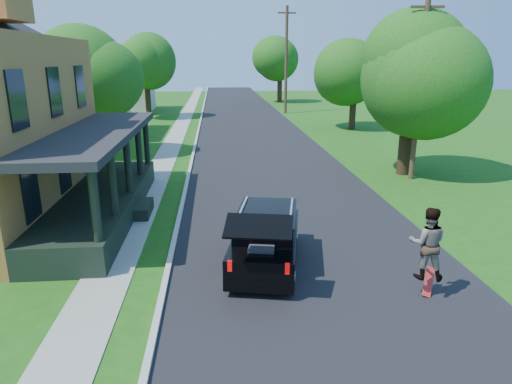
{
  "coord_description": "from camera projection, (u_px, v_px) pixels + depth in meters",
  "views": [
    {
      "loc": [
        -2.68,
        -9.96,
        5.49
      ],
      "look_at": [
        -1.54,
        3.0,
        1.65
      ],
      "focal_mm": 32.0,
      "sensor_mm": 36.0,
      "label": 1
    }
  ],
  "objects": [
    {
      "name": "utility_pole_far",
      "position": [
        286.0,
        59.0,
        45.59
      ],
      "size": [
        1.82,
        0.31,
        10.37
      ],
      "rotation": [
        0.0,
        0.0,
        0.05
      ],
      "color": "#3F291D",
      "rests_on": "ground"
    },
    {
      "name": "tree_right_mid",
      "position": [
        355.0,
        66.0,
        35.13
      ],
      "size": [
        6.42,
        6.55,
        7.73
      ],
      "rotation": [
        0.0,
        0.0,
        -0.35
      ],
      "color": "black",
      "rests_on": "ground"
    },
    {
      "name": "curb",
      "position": [
        196.0,
        144.0,
        30.06
      ],
      "size": [
        0.15,
        120.0,
        0.12
      ],
      "primitive_type": "cube",
      "color": "#B0AFAA",
      "rests_on": "ground"
    },
    {
      "name": "front_walk",
      "position": [
        26.0,
        218.0,
        16.22
      ],
      "size": [
        6.5,
        1.2,
        0.03
      ],
      "primitive_type": "cube",
      "color": "gray",
      "rests_on": "ground"
    },
    {
      "name": "utility_pole_near",
      "position": [
        420.0,
        88.0,
        20.37
      ],
      "size": [
        1.44,
        0.25,
        8.12
      ],
      "rotation": [
        0.0,
        0.0,
        -0.09
      ],
      "color": "#3F291D",
      "rests_on": "ground"
    },
    {
      "name": "skateboarder",
      "position": [
        428.0,
        243.0,
        10.56
      ],
      "size": [
        1.01,
        0.89,
        1.74
      ],
      "rotation": [
        0.0,
        0.0,
        2.83
      ],
      "color": "black",
      "rests_on": "ground"
    },
    {
      "name": "street",
      "position": [
        257.0,
        143.0,
        30.4
      ],
      "size": [
        8.0,
        120.0,
        0.02
      ],
      "primitive_type": "cube",
      "color": "black",
      "rests_on": "ground"
    },
    {
      "name": "neighbor_house_far",
      "position": [
        110.0,
        71.0,
        47.19
      ],
      "size": [
        12.78,
        12.78,
        8.3
      ],
      "color": "beige",
      "rests_on": "ground"
    },
    {
      "name": "tree_right_near",
      "position": [
        411.0,
        66.0,
        21.02
      ],
      "size": [
        5.88,
        5.57,
        7.93
      ],
      "rotation": [
        0.0,
        0.0,
        0.11
      ],
      "color": "black",
      "rests_on": "ground"
    },
    {
      "name": "sidewalk",
      "position": [
        172.0,
        145.0,
        29.93
      ],
      "size": [
        1.3,
        120.0,
        0.03
      ],
      "primitive_type": "cube",
      "color": "gray",
      "rests_on": "ground"
    },
    {
      "name": "ground",
      "position": [
        328.0,
        288.0,
        11.29
      ],
      "size": [
        140.0,
        140.0,
        0.0
      ],
      "primitive_type": "plane",
      "color": "#1B5210",
      "rests_on": "ground"
    },
    {
      "name": "tree_right_far",
      "position": [
        280.0,
        55.0,
        56.98
      ],
      "size": [
        7.0,
        7.09,
        9.17
      ],
      "rotation": [
        0.0,
        0.0,
        -0.21
      ],
      "color": "black",
      "rests_on": "ground"
    },
    {
      "name": "tree_left_far",
      "position": [
        145.0,
        61.0,
        41.4
      ],
      "size": [
        5.84,
        6.01,
        7.76
      ],
      "rotation": [
        0.0,
        0.0,
        -0.38
      ],
      "color": "black",
      "rests_on": "ground"
    },
    {
      "name": "tree_left_mid",
      "position": [
        97.0,
        72.0,
        25.44
      ],
      "size": [
        6.54,
        6.66,
        7.65
      ],
      "rotation": [
        0.0,
        0.0,
        -0.33
      ],
      "color": "black",
      "rests_on": "ground"
    },
    {
      "name": "black_suv",
      "position": [
        266.0,
        238.0,
        12.38
      ],
      "size": [
        2.41,
        4.56,
        2.02
      ],
      "rotation": [
        0.0,
        0.0,
        -0.2
      ],
      "color": "black",
      "rests_on": "ground"
    },
    {
      "name": "neighbor_house_mid",
      "position": [
        60.0,
        77.0,
        31.9
      ],
      "size": [
        12.78,
        12.78,
        8.3
      ],
      "color": "beige",
      "rests_on": "ground"
    },
    {
      "name": "skateboard",
      "position": [
        428.0,
        283.0,
        10.98
      ],
      "size": [
        0.49,
        0.54,
        0.61
      ],
      "rotation": [
        0.0,
        0.0,
        -0.22
      ],
      "color": "#A8130E",
      "rests_on": "ground"
    }
  ]
}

